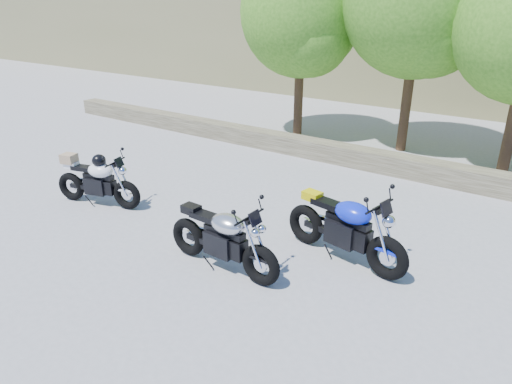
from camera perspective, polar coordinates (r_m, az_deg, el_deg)
ground at (r=8.28m, az=-5.15°, el=-6.68°), size 90.00×90.00×0.00m
stone_wall at (r=12.52m, az=11.18°, el=4.59°), size 22.00×0.55×0.50m
tree_decid_left at (r=14.48m, az=5.94°, el=20.92°), size 3.67×3.67×5.62m
tree_decid_mid at (r=13.55m, az=20.08°, el=21.39°), size 4.08×4.08×6.24m
silver_bike at (r=7.34m, az=-4.16°, el=-5.94°), size 2.21×0.70×1.11m
white_bike at (r=10.23m, az=-19.29°, el=1.43°), size 2.02×0.80×1.14m
blue_bike at (r=7.70m, az=11.11°, el=-4.53°), size 2.36×0.79×1.19m
backpack at (r=8.75m, az=10.07°, el=-3.97°), size 0.32×0.30×0.36m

